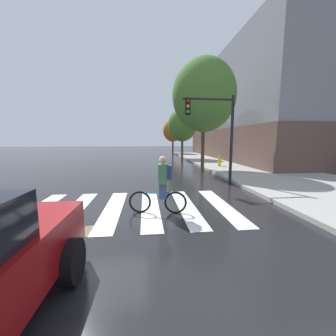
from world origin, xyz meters
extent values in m
plane|color=black|center=(0.00, 0.00, 0.00)|extent=(120.00, 120.00, 0.00)
cube|color=silver|center=(-2.13, 0.00, 0.01)|extent=(0.55, 3.84, 0.01)
cube|color=silver|center=(-0.96, 0.00, 0.01)|extent=(0.55, 3.84, 0.01)
cube|color=silver|center=(0.20, 0.00, 0.01)|extent=(0.55, 3.84, 0.01)
cube|color=silver|center=(1.36, 0.00, 0.01)|extent=(0.55, 3.84, 0.01)
cube|color=silver|center=(2.53, 0.00, 0.01)|extent=(0.55, 3.84, 0.01)
cube|color=silver|center=(3.69, 0.00, 0.01)|extent=(0.55, 3.84, 0.01)
cylinder|color=#473D1E|center=(-0.11, -1.56, 0.00)|extent=(0.64, 0.64, 0.01)
cylinder|color=black|center=(0.09, -3.39, 0.34)|extent=(0.25, 0.68, 0.68)
torus|color=black|center=(2.09, -0.59, 0.33)|extent=(0.66, 0.16, 0.66)
torus|color=black|center=(1.05, -0.43, 0.33)|extent=(0.66, 0.16, 0.66)
cylinder|color=#1972BF|center=(1.57, -0.51, 0.61)|extent=(0.89, 0.19, 0.05)
cylinder|color=#1972BF|center=(1.72, -0.54, 0.68)|extent=(0.04, 0.04, 0.45)
cube|color=#384772|center=(1.72, -0.54, 0.73)|extent=(0.24, 0.31, 0.56)
cube|color=#3F724C|center=(1.72, -0.54, 1.18)|extent=(0.29, 0.39, 0.56)
sphere|color=tan|center=(1.72, -0.54, 1.58)|extent=(0.22, 0.22, 0.22)
cube|color=navy|center=(1.90, -0.57, 1.23)|extent=(0.20, 0.30, 0.40)
cylinder|color=black|center=(5.34, 3.25, 2.10)|extent=(0.14, 0.14, 4.20)
cylinder|color=black|center=(4.14, 3.25, 4.00)|extent=(2.40, 0.10, 0.10)
cube|color=black|center=(3.18, 3.25, 3.65)|extent=(0.24, 0.20, 0.76)
sphere|color=red|center=(3.18, 3.14, 3.89)|extent=(0.14, 0.14, 0.14)
sphere|color=gold|center=(3.18, 3.14, 3.65)|extent=(0.14, 0.14, 0.14)
sphere|color=green|center=(3.18, 3.14, 3.41)|extent=(0.14, 0.14, 0.14)
cylinder|color=gold|center=(6.79, 8.81, 0.47)|extent=(0.22, 0.22, 0.65)
sphere|color=gold|center=(6.79, 8.81, 0.84)|extent=(0.18, 0.18, 0.18)
cylinder|color=gold|center=(6.95, 8.81, 0.51)|extent=(0.12, 0.09, 0.09)
cylinder|color=#4C3823|center=(5.13, 7.56, 1.69)|extent=(0.24, 0.24, 3.37)
ellipsoid|color=#47722D|center=(5.13, 7.56, 5.05)|extent=(4.19, 4.19, 4.82)
cylinder|color=#4C3823|center=(5.17, 15.89, 1.23)|extent=(0.24, 0.24, 2.46)
ellipsoid|color=#47722D|center=(5.17, 15.89, 3.69)|extent=(3.06, 3.06, 3.52)
cylinder|color=#4C3823|center=(5.26, 24.39, 1.15)|extent=(0.24, 0.24, 2.31)
ellipsoid|color=#A5591E|center=(5.26, 24.39, 3.46)|extent=(2.87, 2.87, 3.31)
cube|color=brown|center=(16.92, 15.76, 1.60)|extent=(16.35, 21.59, 3.20)
cube|color=slate|center=(16.92, 15.76, 7.02)|extent=(16.02, 21.16, 7.64)
camera|label=1|loc=(1.23, -6.46, 2.17)|focal=22.40mm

